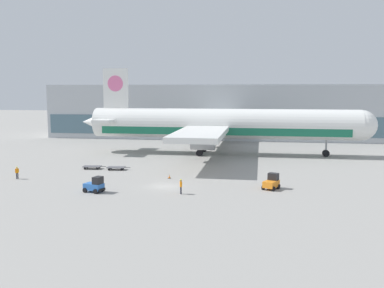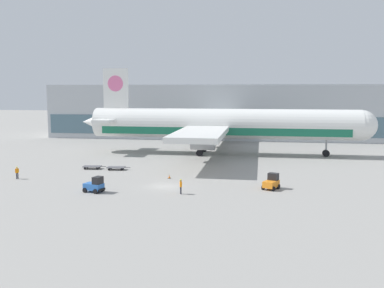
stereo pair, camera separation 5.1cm
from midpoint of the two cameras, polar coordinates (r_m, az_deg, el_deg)
name	(u,v)px [view 1 (the left image)]	position (r m, az deg, el deg)	size (l,w,h in m)	color
ground_plane	(165,186)	(56.83, -3.67, -5.64)	(400.00, 400.00, 0.00)	gray
terminal_building	(220,111)	(115.43, 3.74, 4.37)	(90.00, 18.20, 14.00)	#B2B7BC
airplane_main	(219,125)	(84.43, 3.59, 2.57)	(58.05, 48.04, 17.00)	white
baggage_tug_foreground	(95,185)	(54.67, -12.85, -5.38)	(2.73, 2.18, 2.00)	#2D66B7
baggage_tug_mid	(272,182)	(55.95, 10.55, -5.04)	(2.45, 2.81, 2.00)	orange
baggage_dolly_lead	(92,167)	(70.76, -13.19, -2.95)	(3.76, 1.74, 0.48)	#56565B
baggage_dolly_second	(116,167)	(69.19, -10.08, -3.10)	(3.76, 1.74, 0.48)	#56565B
ground_crew_near	(17,172)	(66.03, -22.32, -3.43)	(0.37, 0.51, 1.79)	black
ground_crew_far	(181,185)	(52.35, -1.52, -5.51)	(0.34, 0.53, 1.85)	black
traffic_cone_near	(169,176)	(61.73, -3.06, -4.33)	(0.40, 0.40, 0.60)	black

